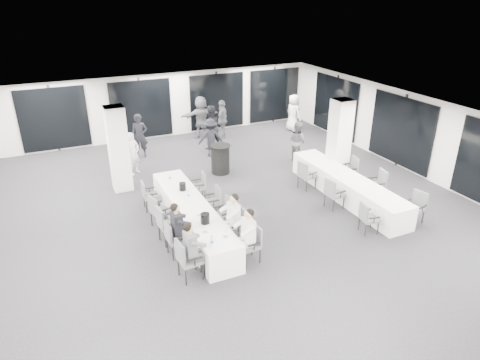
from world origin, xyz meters
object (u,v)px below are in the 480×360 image
object	(u,v)px
banquet_table_side	(346,187)
chair_main_left_second	(174,237)
cocktail_table	(220,159)
standing_guest_b	(211,125)
chair_side_right_near	(416,205)
chair_main_right_mid	(226,212)
chair_side_left_mid	(333,192)
ice_bucket_far	(183,187)
chair_main_left_far	(148,194)
standing_guest_h	(297,139)
chair_side_left_near	(367,216)
chair_side_left_far	(305,174)
ice_bucket_near	(205,218)
chair_main_left_fourth	(158,210)
standing_guest_a	(133,151)
chair_main_right_far	(200,184)
standing_guest_c	(211,135)
chair_main_left_mid	(166,223)
chair_main_right_fourth	(214,200)
standing_guest_g	(139,133)
chair_side_right_mid	(378,183)
chair_main_right_near	(252,241)
standing_guest_d	(222,117)
chair_main_right_second	(238,224)
chair_main_left_near	(186,257)
chair_side_right_far	(351,168)
standing_guest_f	(201,114)

from	to	relation	value
banquet_table_side	chair_main_left_second	size ratio (longest dim) A/B	5.33
banquet_table_side	chair_main_left_second	distance (m)	5.95
cocktail_table	standing_guest_b	xyz separation A→B (m)	(0.61, 2.55, 0.50)
chair_side_right_near	chair_main_right_mid	bearing A→B (deg)	57.37
chair_side_left_mid	ice_bucket_far	distance (m)	4.47
chair_main_left_far	standing_guest_h	world-z (taller)	standing_guest_h
chair_main_left_far	chair_side_left_near	size ratio (longest dim) A/B	1.04
chair_main_left_far	banquet_table_side	bearing A→B (deg)	76.06
chair_side_left_far	chair_side_right_near	size ratio (longest dim) A/B	1.04
chair_side_left_mid	ice_bucket_near	size ratio (longest dim) A/B	3.66
chair_main_left_fourth	standing_guest_a	xyz separation A→B (m)	(0.20, 4.11, 0.31)
cocktail_table	chair_main_right_far	bearing A→B (deg)	-129.46
ice_bucket_near	chair_main_right_far	bearing A→B (deg)	73.12
chair_side_left_far	standing_guest_c	world-z (taller)	standing_guest_c
standing_guest_a	chair_main_left_far	bearing A→B (deg)	-130.23
chair_side_right_near	standing_guest_c	bearing A→B (deg)	12.48
chair_main_left_mid	chair_side_left_mid	size ratio (longest dim) A/B	1.08
chair_main_right_fourth	standing_guest_g	world-z (taller)	standing_guest_g
banquet_table_side	standing_guest_g	size ratio (longest dim) A/B	2.57
banquet_table_side	chair_main_right_mid	xyz separation A→B (m)	(-4.23, -0.19, 0.16)
cocktail_table	chair_main_left_far	xyz separation A→B (m)	(-3.02, -1.71, -0.01)
chair_side_right_near	ice_bucket_near	bearing A→B (deg)	66.48
cocktail_table	standing_guest_a	size ratio (longest dim) A/B	0.60
chair_side_right_near	chair_side_right_mid	xyz separation A→B (m)	(0.00, 1.59, 0.03)
chair_main_left_second	chair_main_right_near	xyz separation A→B (m)	(1.66, -0.98, -0.00)
standing_guest_d	chair_main_left_far	bearing A→B (deg)	-1.55
chair_main_left_second	chair_main_right_second	distance (m)	1.67
standing_guest_c	standing_guest_h	bearing A→B (deg)	157.32
chair_main_left_near	standing_guest_b	xyz separation A→B (m)	(3.65, 7.97, 0.45)
chair_main_right_second	standing_guest_c	distance (m)	6.48
chair_main_right_near	standing_guest_a	world-z (taller)	standing_guest_a
cocktail_table	chair_side_right_near	bearing A→B (deg)	-56.61
chair_main_right_far	chair_main_right_fourth	bearing A→B (deg)	-172.27
chair_main_right_near	chair_main_right_mid	distance (m)	1.65
ice_bucket_near	chair_main_right_mid	bearing A→B (deg)	39.78
chair_side_left_far	standing_guest_g	distance (m)	6.77
chair_main_left_fourth	chair_main_right_mid	bearing A→B (deg)	49.60
chair_main_right_second	standing_guest_d	size ratio (longest dim) A/B	0.51
chair_side_right_far	standing_guest_f	bearing A→B (deg)	34.86
ice_bucket_far	chair_main_right_second	bearing A→B (deg)	-69.91
chair_main_left_near	chair_main_right_second	world-z (taller)	chair_main_left_near
chair_side_left_far	ice_bucket_far	distance (m)	4.18
chair_main_right_near	standing_guest_f	distance (m)	9.73
chair_main_right_near	standing_guest_c	size ratio (longest dim) A/B	0.55
chair_side_left_mid	standing_guest_c	distance (m)	5.96
chair_side_right_near	chair_side_right_far	distance (m)	2.93
chair_side_left_near	ice_bucket_near	xyz separation A→B (m)	(-4.24, 1.07, 0.38)
chair_side_left_near	standing_guest_b	bearing A→B (deg)	-159.35
chair_main_left_near	chair_main_right_mid	distance (m)	2.38
chair_side_left_far	standing_guest_a	size ratio (longest dim) A/B	0.55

